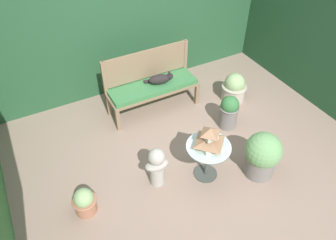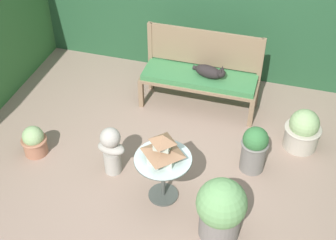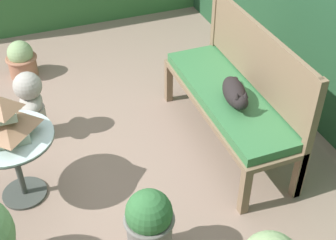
{
  "view_description": "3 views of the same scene",
  "coord_description": "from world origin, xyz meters",
  "px_view_note": "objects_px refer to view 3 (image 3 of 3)",
  "views": [
    {
      "loc": [
        -1.83,
        -2.86,
        3.58
      ],
      "look_at": [
        -0.12,
        0.36,
        0.35
      ],
      "focal_mm": 35.0,
      "sensor_mm": 36.0,
      "label": 1
    },
    {
      "loc": [
        0.98,
        -3.73,
        3.85
      ],
      "look_at": [
        -0.18,
        0.25,
        0.39
      ],
      "focal_mm": 50.0,
      "sensor_mm": 36.0,
      "label": 2
    },
    {
      "loc": [
        2.57,
        -0.4,
        2.56
      ],
      "look_at": [
        0.24,
        0.5,
        0.58
      ],
      "focal_mm": 50.0,
      "sensor_mm": 36.0,
      "label": 3
    }
  ],
  "objects_px": {
    "patio_table": "(13,150)",
    "potted_plant_table_far": "(22,60)",
    "garden_bench": "(228,101)",
    "cat": "(235,93)",
    "garden_bust": "(31,103)",
    "pagoda_birdhouse": "(5,121)",
    "potted_plant_table_near": "(149,227)"
  },
  "relations": [
    {
      "from": "garden_bench",
      "to": "pagoda_birdhouse",
      "type": "height_order",
      "value": "pagoda_birdhouse"
    },
    {
      "from": "cat",
      "to": "potted_plant_table_near",
      "type": "height_order",
      "value": "cat"
    },
    {
      "from": "potted_plant_table_near",
      "to": "garden_bust",
      "type": "bearing_deg",
      "value": -162.14
    },
    {
      "from": "garden_bench",
      "to": "garden_bust",
      "type": "bearing_deg",
      "value": -114.3
    },
    {
      "from": "pagoda_birdhouse",
      "to": "potted_plant_table_near",
      "type": "distance_m",
      "value": 1.15
    },
    {
      "from": "cat",
      "to": "garden_bust",
      "type": "xyz_separation_m",
      "value": [
        -0.77,
        -1.41,
        -0.25
      ]
    },
    {
      "from": "garden_bust",
      "to": "potted_plant_table_near",
      "type": "bearing_deg",
      "value": 23.01
    },
    {
      "from": "cat",
      "to": "patio_table",
      "type": "distance_m",
      "value": 1.62
    },
    {
      "from": "patio_table",
      "to": "potted_plant_table_far",
      "type": "height_order",
      "value": "patio_table"
    },
    {
      "from": "garden_bench",
      "to": "pagoda_birdhouse",
      "type": "distance_m",
      "value": 1.65
    },
    {
      "from": "pagoda_birdhouse",
      "to": "garden_bust",
      "type": "distance_m",
      "value": 0.77
    },
    {
      "from": "pagoda_birdhouse",
      "to": "patio_table",
      "type": "bearing_deg",
      "value": -90.0
    },
    {
      "from": "garden_bench",
      "to": "pagoda_birdhouse",
      "type": "bearing_deg",
      "value": -89.81
    },
    {
      "from": "cat",
      "to": "potted_plant_table_near",
      "type": "relative_size",
      "value": 0.78
    },
    {
      "from": "patio_table",
      "to": "potted_plant_table_far",
      "type": "distance_m",
      "value": 1.67
    },
    {
      "from": "patio_table",
      "to": "garden_bust",
      "type": "relative_size",
      "value": 0.96
    },
    {
      "from": "potted_plant_table_far",
      "to": "potted_plant_table_near",
      "type": "bearing_deg",
      "value": 10.59
    },
    {
      "from": "patio_table",
      "to": "pagoda_birdhouse",
      "type": "xyz_separation_m",
      "value": [
        0.0,
        0.0,
        0.26
      ]
    },
    {
      "from": "garden_bench",
      "to": "cat",
      "type": "bearing_deg",
      "value": -6.58
    },
    {
      "from": "cat",
      "to": "patio_table",
      "type": "xyz_separation_m",
      "value": [
        -0.12,
        -1.61,
        -0.14
      ]
    },
    {
      "from": "cat",
      "to": "pagoda_birdhouse",
      "type": "bearing_deg",
      "value": -81.11
    },
    {
      "from": "cat",
      "to": "pagoda_birdhouse",
      "type": "distance_m",
      "value": 1.62
    },
    {
      "from": "garden_bust",
      "to": "potted_plant_table_near",
      "type": "height_order",
      "value": "garden_bust"
    },
    {
      "from": "patio_table",
      "to": "potted_plant_table_far",
      "type": "xyz_separation_m",
      "value": [
        -1.63,
        0.22,
        -0.25
      ]
    },
    {
      "from": "garden_bust",
      "to": "potted_plant_table_near",
      "type": "distance_m",
      "value": 1.57
    },
    {
      "from": "patio_table",
      "to": "garden_bust",
      "type": "bearing_deg",
      "value": 163.16
    },
    {
      "from": "cat",
      "to": "garden_bust",
      "type": "relative_size",
      "value": 0.74
    },
    {
      "from": "patio_table",
      "to": "garden_bust",
      "type": "xyz_separation_m",
      "value": [
        -0.65,
        0.2,
        -0.1
      ]
    },
    {
      "from": "cat",
      "to": "patio_table",
      "type": "height_order",
      "value": "cat"
    },
    {
      "from": "garden_bench",
      "to": "potted_plant_table_far",
      "type": "xyz_separation_m",
      "value": [
        -1.63,
        -1.41,
        -0.24
      ]
    },
    {
      "from": "garden_bust",
      "to": "potted_plant_table_near",
      "type": "xyz_separation_m",
      "value": [
        1.5,
        0.48,
        -0.03
      ]
    },
    {
      "from": "pagoda_birdhouse",
      "to": "garden_bench",
      "type": "bearing_deg",
      "value": 90.19
    }
  ]
}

